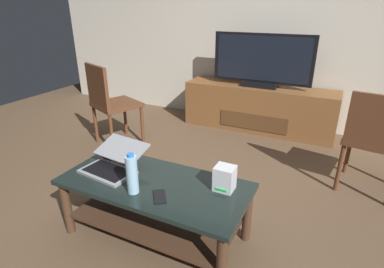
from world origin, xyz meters
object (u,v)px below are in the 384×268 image
object	(u,v)px
television	(262,62)
laptop	(113,162)
media_cabinet	(258,108)
cell_phone	(160,197)
water_bottle_near	(132,174)
router_box	(225,178)
dining_chair	(375,137)
side_chair	(110,101)
tv_remote	(111,154)
coffee_table	(155,199)

from	to	relation	value
television	laptop	distance (m)	2.29
media_cabinet	cell_phone	distance (m)	2.38
television	water_bottle_near	xyz separation A→B (m)	(-0.15, -2.38, -0.31)
router_box	cell_phone	bearing A→B (deg)	-141.26
dining_chair	laptop	world-z (taller)	dining_chair
television	cell_phone	xyz separation A→B (m)	(0.03, -2.36, -0.42)
side_chair	router_box	bearing A→B (deg)	-29.26
media_cabinet	tv_remote	world-z (taller)	media_cabinet
television	tv_remote	bearing A→B (deg)	-106.13
laptop	cell_phone	world-z (taller)	laptop
television	cell_phone	size ratio (longest dim) A/B	8.41
media_cabinet	router_box	xyz separation A→B (m)	(0.34, -2.13, 0.23)
media_cabinet	laptop	xyz separation A→B (m)	(-0.43, -2.23, 0.20)
media_cabinet	water_bottle_near	distance (m)	2.42
side_chair	water_bottle_near	world-z (taller)	side_chair
coffee_table	television	distance (m)	2.30
side_chair	router_box	size ratio (longest dim) A/B	5.88
laptop	tv_remote	distance (m)	0.23
tv_remote	side_chair	bearing A→B (deg)	127.25
router_box	cell_phone	size ratio (longest dim) A/B	1.11
media_cabinet	laptop	distance (m)	2.28
media_cabinet	router_box	bearing A→B (deg)	-80.97
media_cabinet	dining_chair	distance (m)	1.58
coffee_table	router_box	xyz separation A→B (m)	(0.43, 0.12, 0.21)
water_bottle_near	television	bearing A→B (deg)	86.50
side_chair	router_box	distance (m)	1.91
media_cabinet	side_chair	bearing A→B (deg)	-138.11
coffee_table	water_bottle_near	world-z (taller)	water_bottle_near
dining_chair	cell_phone	size ratio (longest dim) A/B	6.26
media_cabinet	water_bottle_near	size ratio (longest dim) A/B	7.06
television	side_chair	world-z (taller)	television
water_bottle_near	laptop	bearing A→B (deg)	149.65
router_box	tv_remote	distance (m)	0.94
television	side_chair	bearing A→B (deg)	-138.63
coffee_table	media_cabinet	distance (m)	2.25
dining_chair	water_bottle_near	bearing A→B (deg)	-133.99
coffee_table	side_chair	bearing A→B (deg)	139.50
side_chair	tv_remote	size ratio (longest dim) A/B	5.72
coffee_table	router_box	bearing A→B (deg)	15.54
side_chair	laptop	bearing A→B (deg)	-49.14
side_chair	cell_phone	xyz separation A→B (m)	(1.36, -1.19, -0.09)
tv_remote	router_box	bearing A→B (deg)	-6.71
side_chair	water_bottle_near	distance (m)	1.69
router_box	dining_chair	bearing A→B (deg)	52.54
water_bottle_near	coffee_table	bearing A→B (deg)	71.56
laptop	cell_phone	xyz separation A→B (m)	(0.46, -0.15, -0.05)
laptop	tv_remote	xyz separation A→B (m)	(-0.16, 0.16, -0.04)
router_box	tv_remote	xyz separation A→B (m)	(-0.93, 0.06, -0.07)
side_chair	laptop	distance (m)	1.38
side_chair	cell_phone	distance (m)	1.81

